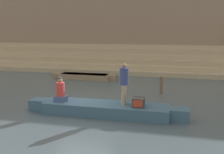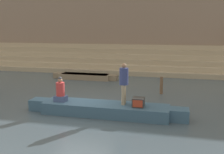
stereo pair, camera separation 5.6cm
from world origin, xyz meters
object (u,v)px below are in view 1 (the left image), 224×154
rowboat_main (105,109)px  moored_boat_shore (85,76)px  tv_set (139,102)px  mooring_post (161,85)px  person_standing (124,81)px  person_rowing (60,92)px

rowboat_main → moored_boat_shore: size_ratio=1.43×
tv_set → mooring_post: bearing=84.0°
rowboat_main → tv_set: tv_set is taller
person_standing → mooring_post: bearing=84.4°
rowboat_main → mooring_post: 4.66m
rowboat_main → person_rowing: person_rowing is taller
person_rowing → moored_boat_shore: (-1.56, 7.36, -0.69)m
tv_set → mooring_post: size_ratio=0.50×
tv_set → moored_boat_shore: tv_set is taller
person_standing → moored_boat_shore: 8.41m
mooring_post → person_rowing: bearing=-132.8°
person_rowing → tv_set: (3.32, -0.01, -0.23)m
rowboat_main → person_rowing: 2.03m
rowboat_main → tv_set: size_ratio=14.08×
person_rowing → tv_set: person_rowing is taller
rowboat_main → moored_boat_shore: 8.06m
moored_boat_shore → mooring_post: (5.51, -3.08, 0.27)m
rowboat_main → person_standing: bearing=10.2°
rowboat_main → mooring_post: size_ratio=7.06×
person_standing → tv_set: size_ratio=3.55×
person_rowing → moored_boat_shore: size_ratio=0.23×
mooring_post → person_standing: bearing=-107.4°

